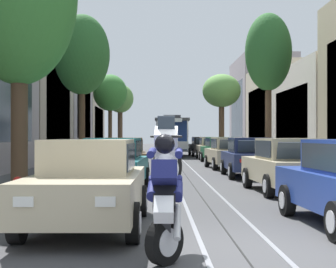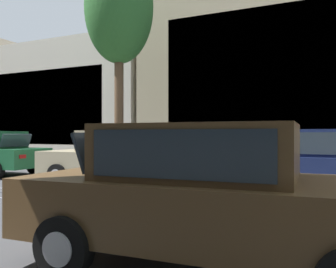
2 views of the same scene
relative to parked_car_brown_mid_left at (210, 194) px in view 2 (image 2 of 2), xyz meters
name	(u,v)px [view 2 (image 2 of 2)]	position (x,y,z in m)	size (l,w,h in m)	color
building_facade_right	(60,83)	(12.83, 13.55, 3.72)	(5.75, 57.53, 10.89)	#BCAD93
parked_car_brown_mid_left	(210,194)	(0.00, 0.00, 0.00)	(2.15, 4.42, 1.58)	brown
parked_car_navy_mid_right	(310,163)	(5.09, -0.76, 0.00)	(2.04, 4.38, 1.58)	#19234C
parked_car_beige_fourth_right	(116,157)	(4.95, 4.46, 0.00)	(2.14, 4.42, 1.58)	#C1B28E
street_tree_kerb_right_second	(119,9)	(7.31, 5.88, 5.27)	(2.48, 2.54, 8.22)	brown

